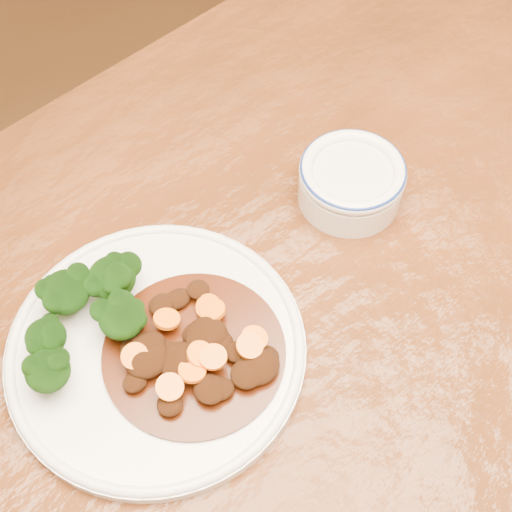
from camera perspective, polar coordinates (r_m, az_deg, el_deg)
ground at (r=1.45m, az=3.34°, el=-18.59°), size 4.00×4.00×0.00m
dining_table at (r=0.82m, az=5.61°, el=-6.45°), size 1.61×1.09×0.75m
dinner_plate at (r=0.72m, az=-7.98°, el=-7.30°), size 0.30×0.30×0.02m
broccoli_florets at (r=0.71m, az=-13.64°, el=-4.46°), size 0.14×0.11×0.05m
mince_stew at (r=0.70m, az=-5.11°, el=-7.70°), size 0.18×0.18×0.03m
dip_bowl at (r=0.81m, az=7.63°, el=6.01°), size 0.12×0.12×0.05m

